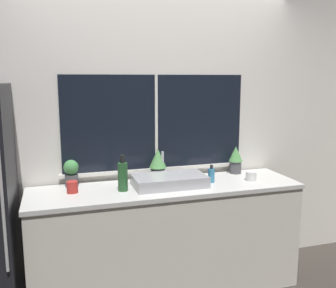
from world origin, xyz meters
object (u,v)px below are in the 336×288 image
at_px(potted_plant_left, 71,172).
at_px(potted_plant_right, 236,159).
at_px(mug_red, 72,187).
at_px(sink, 169,181).
at_px(potted_plant_center, 158,163).
at_px(bottle_tall, 123,176).
at_px(mug_white, 251,176).
at_px(soap_bottle, 211,175).

bearing_deg(potted_plant_left, potted_plant_right, 0.00).
bearing_deg(mug_red, sink, -3.31).
xyz_separation_m(potted_plant_left, potted_plant_center, (0.73, 0.00, 0.03)).
bearing_deg(bottle_tall, potted_plant_right, 12.31).
relative_size(potted_plant_left, mug_white, 2.43).
distance_m(sink, potted_plant_center, 0.25).
relative_size(potted_plant_left, mug_red, 2.46).
xyz_separation_m(potted_plant_center, soap_bottle, (0.41, -0.22, -0.09)).
height_order(potted_plant_right, mug_white, potted_plant_right).
xyz_separation_m(potted_plant_center, mug_white, (0.76, -0.27, -0.11)).
xyz_separation_m(soap_bottle, mug_white, (0.35, -0.05, -0.02)).
bearing_deg(sink, soap_bottle, -0.37).
xyz_separation_m(sink, mug_white, (0.73, -0.05, -0.01)).
xyz_separation_m(bottle_tall, mug_red, (-0.38, 0.06, -0.08)).
relative_size(bottle_tall, mug_red, 3.20).
bearing_deg(sink, potted_plant_left, 163.94).
distance_m(potted_plant_center, bottle_tall, 0.43).
bearing_deg(mug_white, potted_plant_center, 160.41).
relative_size(potted_plant_center, bottle_tall, 0.95).
xyz_separation_m(mug_white, mug_red, (-1.50, 0.09, 0.01)).
bearing_deg(sink, potted_plant_center, 98.92).
distance_m(bottle_tall, mug_red, 0.40).
xyz_separation_m(potted_plant_left, potted_plant_right, (1.48, 0.00, 0.02)).
bearing_deg(sink, mug_red, 176.69).
bearing_deg(soap_bottle, bottle_tall, -178.69).
bearing_deg(potted_plant_left, mug_red, -91.50).
bearing_deg(potted_plant_center, bottle_tall, -145.73).
xyz_separation_m(potted_plant_right, mug_white, (0.01, -0.27, -0.10)).
height_order(potted_plant_left, potted_plant_center, potted_plant_center).
relative_size(sink, mug_red, 6.54).
distance_m(potted_plant_left, bottle_tall, 0.45).
bearing_deg(potted_plant_center, soap_bottle, -28.68).
relative_size(sink, potted_plant_left, 2.66).
bearing_deg(potted_plant_left, potted_plant_center, 0.00).
bearing_deg(potted_plant_center, mug_white, -19.59).
bearing_deg(bottle_tall, potted_plant_center, 34.27).
height_order(potted_plant_center, mug_red, potted_plant_center).
height_order(potted_plant_left, potted_plant_right, potted_plant_right).
height_order(potted_plant_center, soap_bottle, potted_plant_center).
xyz_separation_m(soap_bottle, mug_red, (-1.14, 0.05, -0.02)).
bearing_deg(mug_white, mug_red, 176.38).
bearing_deg(mug_red, bottle_tall, -9.54).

